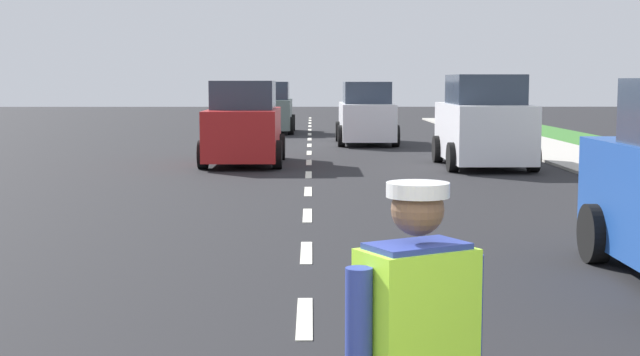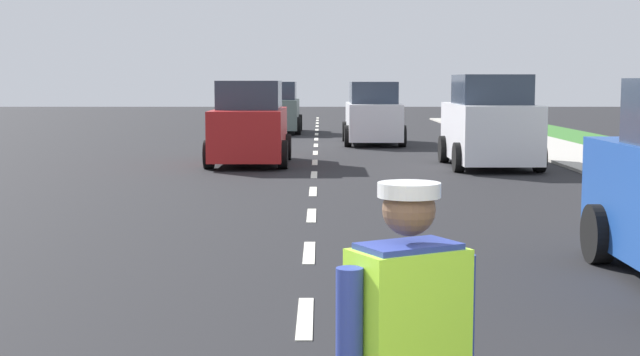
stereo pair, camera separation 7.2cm
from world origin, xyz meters
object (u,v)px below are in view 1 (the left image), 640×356
(car_oncoming_second, at_px, (244,126))
(car_oncoming_third, at_px, (270,109))
(car_parked_far, at_px, (484,124))
(car_outgoing_far, at_px, (366,115))

(car_oncoming_second, height_order, car_oncoming_third, car_oncoming_second)
(car_parked_far, height_order, car_outgoing_far, car_parked_far)
(car_oncoming_third, bearing_deg, car_outgoing_far, -61.79)
(car_oncoming_second, distance_m, car_outgoing_far, 7.89)
(car_oncoming_second, bearing_deg, car_outgoing_far, 63.82)
(car_parked_far, distance_m, car_oncoming_third, 15.40)
(car_oncoming_second, relative_size, car_outgoing_far, 0.95)
(car_oncoming_second, height_order, car_outgoing_far, car_oncoming_second)
(car_oncoming_second, xyz_separation_m, car_parked_far, (5.82, -0.79, 0.07))
(car_outgoing_far, bearing_deg, car_oncoming_second, -116.18)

